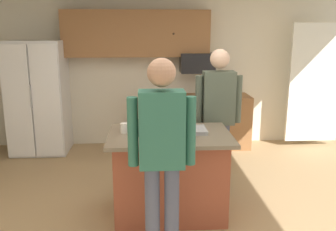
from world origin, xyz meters
TOP-DOWN VIEW (x-y plane):
  - floor at (0.00, 0.00)m, footprint 7.04×7.04m
  - back_wall at (0.00, 2.80)m, footprint 6.40×0.10m
  - french_door_window_panel at (2.60, 2.40)m, footprint 0.90×0.06m
  - cabinet_run_upper at (-0.40, 2.60)m, footprint 2.40×0.38m
  - cabinet_run_lower at (0.60, 2.48)m, footprint 1.80×0.63m
  - refrigerator at (-2.00, 2.38)m, footprint 0.88×0.76m
  - microwave_over_range at (0.60, 2.50)m, footprint 0.56×0.40m
  - kitchen_island at (-0.01, 0.14)m, footprint 1.30×0.89m
  - person_guest_left at (-0.13, -0.65)m, footprint 0.57×0.23m
  - person_guest_right at (0.62, 0.75)m, footprint 0.57×0.23m
  - glass_pilsner at (-0.32, 0.08)m, footprint 0.07×0.07m
  - tumbler_amber at (0.19, -0.07)m, footprint 0.07×0.07m
  - glass_short_whisky at (-0.33, 0.23)m, footprint 0.07×0.07m
  - glass_stout_tall at (-0.03, -0.10)m, footprint 0.08×0.08m
  - mug_blue_stoneware at (-0.49, 0.20)m, footprint 0.12×0.08m
  - glass_dark_ale at (-0.13, 0.07)m, footprint 0.07×0.07m
  - serving_tray at (0.16, 0.19)m, footprint 0.44×0.30m

SIDE VIEW (x-z plane):
  - floor at x=0.00m, z-range 0.00..0.00m
  - cabinet_run_lower at x=0.60m, z-range 0.00..0.90m
  - kitchen_island at x=-0.01m, z-range 0.01..0.93m
  - refrigerator at x=-2.00m, z-range 0.00..1.83m
  - serving_tray at x=0.16m, z-range 0.92..0.96m
  - mug_blue_stoneware at x=-0.49m, z-range 0.92..1.03m
  - glass_short_whisky at x=-0.33m, z-range 0.92..1.06m
  - glass_stout_tall at x=-0.03m, z-range 0.92..1.06m
  - glass_pilsner at x=-0.32m, z-range 0.92..1.06m
  - tumbler_amber at x=0.19m, z-range 0.92..1.07m
  - glass_dark_ale at x=-0.13m, z-range 0.92..1.08m
  - person_guest_right at x=0.62m, z-range 0.15..1.92m
  - person_guest_left at x=-0.13m, z-range 0.15..1.93m
  - french_door_window_panel at x=2.60m, z-range 0.10..2.10m
  - back_wall at x=0.00m, z-range 0.00..2.60m
  - microwave_over_range at x=0.60m, z-range 1.29..1.61m
  - cabinet_run_upper at x=-0.40m, z-range 1.55..2.30m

